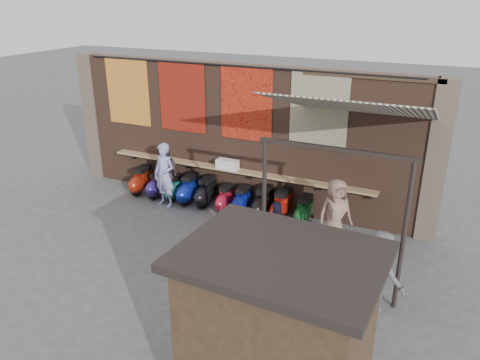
{
  "coord_description": "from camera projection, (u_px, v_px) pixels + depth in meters",
  "views": [
    {
      "loc": [
        5.37,
        -8.81,
        5.77
      ],
      "look_at": [
        0.71,
        1.2,
        1.33
      ],
      "focal_mm": 35.0,
      "sensor_mm": 36.0,
      "label": 1
    }
  ],
  "objects": [
    {
      "name": "awning_ledger",
      "position": [
        371.0,
        76.0,
        10.91
      ],
      "size": [
        3.3,
        0.08,
        0.12
      ],
      "primitive_type": "cube",
      "color": "#33261C",
      "rests_on": "brick_wall"
    },
    {
      "name": "scooter_stool_6",
      "position": [
        242.0,
        201.0,
        13.0
      ],
      "size": [
        0.36,
        0.81,
        0.77
      ],
      "primitive_type": null,
      "color": "navy",
      "rests_on": "ground"
    },
    {
      "name": "tapestry_redgold",
      "position": [
        128.0,
        92.0,
        14.04
      ],
      "size": [
        1.5,
        0.02,
        2.0
      ],
      "primitive_type": "cube",
      "color": "maroon",
      "rests_on": "brick_wall"
    },
    {
      "name": "stall_sign",
      "position": [
        303.0,
        272.0,
        7.08
      ],
      "size": [
        1.2,
        0.1,
        0.5
      ],
      "primitive_type": "cube",
      "rotation": [
        0.0,
        0.0,
        -0.05
      ],
      "color": "gold",
      "rests_on": "market_stall"
    },
    {
      "name": "pier_left",
      "position": [
        95.0,
        117.0,
        15.22
      ],
      "size": [
        0.5,
        0.5,
        4.0
      ],
      "primitive_type": "cube",
      "color": "#4C4238",
      "rests_on": "ground"
    },
    {
      "name": "tapestry_orange",
      "position": [
        246.0,
        104.0,
        12.51
      ],
      "size": [
        1.5,
        0.02,
        2.0
      ],
      "primitive_type": "cube",
      "color": "#B43016",
      "rests_on": "brick_wall"
    },
    {
      "name": "brick_wall",
      "position": [
        239.0,
        136.0,
        13.19
      ],
      "size": [
        10.0,
        0.4,
        4.0
      ],
      "primitive_type": "cube",
      "color": "brown",
      "rests_on": "ground"
    },
    {
      "name": "awning_post_left",
      "position": [
        264.0,
        210.0,
        9.76
      ],
      "size": [
        0.09,
        0.09,
        3.1
      ],
      "primitive_type": "cylinder",
      "color": "black",
      "rests_on": "ground"
    },
    {
      "name": "scooter_stool_2",
      "position": [
        175.0,
        187.0,
        13.95
      ],
      "size": [
        0.34,
        0.76,
        0.72
      ],
      "primitive_type": null,
      "color": "#1C7066",
      "rests_on": "ground"
    },
    {
      "name": "awning_post_right",
      "position": [
        404.0,
        237.0,
        8.66
      ],
      "size": [
        0.09,
        0.09,
        3.1
      ],
      "primitive_type": "cylinder",
      "color": "black",
      "rests_on": "ground"
    },
    {
      "name": "market_stall",
      "position": [
        278.0,
        339.0,
        6.54
      ],
      "size": [
        2.43,
        1.87,
        2.54
      ],
      "primitive_type": "cube",
      "rotation": [
        0.0,
        0.0,
        -0.05
      ],
      "color": "black",
      "rests_on": "ground"
    },
    {
      "name": "scooter_stool_5",
      "position": [
        226.0,
        198.0,
        13.21
      ],
      "size": [
        0.34,
        0.76,
        0.72
      ],
      "primitive_type": null,
      "color": "maroon",
      "rests_on": "ground"
    },
    {
      "name": "eating_counter",
      "position": [
        234.0,
        170.0,
        13.21
      ],
      "size": [
        8.0,
        0.32,
        0.05
      ],
      "primitive_type": "cube",
      "color": "#9E7A51",
      "rests_on": "brick_wall"
    },
    {
      "name": "scooter_stool_7",
      "position": [
        263.0,
        202.0,
        12.82
      ],
      "size": [
        0.4,
        0.88,
        0.84
      ],
      "primitive_type": null,
      "color": "black",
      "rests_on": "ground"
    },
    {
      "name": "shelf_box",
      "position": [
        227.0,
        164.0,
        13.2
      ],
      "size": [
        0.62,
        0.28,
        0.27
      ],
      "primitive_type": "cube",
      "color": "white",
      "rests_on": "eating_counter"
    },
    {
      "name": "shopper_tan",
      "position": [
        335.0,
        214.0,
        11.1
      ],
      "size": [
        1.01,
        0.99,
        1.76
      ],
      "primitive_type": "imported",
      "rotation": [
        0.0,
        0.0,
        0.74
      ],
      "color": "#896657",
      "rests_on": "ground"
    },
    {
      "name": "diner_right",
      "position": [
        166.0,
        174.0,
        13.59
      ],
      "size": [
        0.91,
        0.74,
        1.72
      ],
      "primitive_type": "imported",
      "rotation": [
        0.0,
        0.0,
        -0.12
      ],
      "color": "#2F242C",
      "rests_on": "ground"
    },
    {
      "name": "scooter_stool_9",
      "position": [
        304.0,
        211.0,
        12.38
      ],
      "size": [
        0.37,
        0.82,
        0.78
      ],
      "primitive_type": null,
      "color": "#0E4A1D",
      "rests_on": "ground"
    },
    {
      "name": "stall_shelf",
      "position": [
        300.0,
        321.0,
        7.42
      ],
      "size": [
        1.95,
        0.2,
        0.06
      ],
      "primitive_type": "cube",
      "rotation": [
        0.0,
        0.0,
        -0.05
      ],
      "color": "#473321",
      "rests_on": "market_stall"
    },
    {
      "name": "diner_left",
      "position": [
        164.0,
        175.0,
        13.29
      ],
      "size": [
        0.75,
        0.56,
        1.87
      ],
      "primitive_type": "imported",
      "rotation": [
        0.0,
        0.0,
        -0.18
      ],
      "color": "#8892C7",
      "rests_on": "ground"
    },
    {
      "name": "scooter_stool_0",
      "position": [
        142.0,
        180.0,
        14.35
      ],
      "size": [
        0.39,
        0.86,
        0.81
      ],
      "primitive_type": null,
      "color": "maroon",
      "rests_on": "ground"
    },
    {
      "name": "tapestry_sun",
      "position": [
        182.0,
        97.0,
        13.29
      ],
      "size": [
        1.5,
        0.02,
        2.0
      ],
      "primitive_type": "cube",
      "color": "red",
      "rests_on": "brick_wall"
    },
    {
      "name": "shopper_navy",
      "position": [
        277.0,
        233.0,
        10.5
      ],
      "size": [
        0.95,
        0.78,
        1.52
      ],
      "primitive_type": "imported",
      "rotation": [
        0.0,
        0.0,
        3.69
      ],
      "color": "black",
      "rests_on": "ground"
    },
    {
      "name": "scooter_stool_1",
      "position": [
        157.0,
        185.0,
        14.1
      ],
      "size": [
        0.35,
        0.79,
        0.75
      ],
      "primitive_type": null,
      "color": "navy",
      "rests_on": "ground"
    },
    {
      "name": "scooter_stool_8",
      "position": [
        282.0,
        206.0,
        12.62
      ],
      "size": [
        0.4,
        0.88,
        0.84
      ],
      "primitive_type": null,
      "color": "#B7180E",
      "rests_on": "ground"
    },
    {
      "name": "pier_right",
      "position": [
        437.0,
        162.0,
        11.15
      ],
      "size": [
        0.5,
        0.5,
        4.0
      ],
      "primitive_type": "cube",
      "color": "#4C4238",
      "rests_on": "ground"
    },
    {
      "name": "hang_rail",
      "position": [
        236.0,
        66.0,
        12.26
      ],
      "size": [
        9.5,
        0.06,
        0.06
      ],
      "primitive_type": "cylinder",
      "rotation": [
        0.0,
        1.57,
        0.0
      ],
      "color": "black",
      "rests_on": "brick_wall"
    },
    {
      "name": "scooter_stool_3",
      "position": [
        189.0,
        189.0,
        13.68
      ],
      "size": [
        0.4,
        0.89,
        0.85
      ],
      "primitive_type": null,
      "color": "navy",
      "rests_on": "ground"
    },
    {
      "name": "ground",
      "position": [
        194.0,
        241.0,
        11.66
      ],
      "size": [
        70.0,
        70.0,
        0.0
      ],
      "primitive_type": "plane",
      "color": "#474749",
      "rests_on": "ground"
    },
    {
      "name": "stall_roof",
      "position": [
        281.0,
        256.0,
        6.05
      ],
      "size": [
        2.72,
        2.15,
        0.12
      ],
      "primitive_type": "cube",
      "rotation": [
        0.0,
        0.0,
        -0.05
      ],
      "color": "black",
      "rests_on": "market_stall"
    },
    {
      "name": "scooter_stool_4",
      "position": [
        207.0,
        192.0,
        13.51
      ],
      "size": [
        0.39,
        0.87,
        0.83
      ],
      "primitive_type": null,
      "color": "black",
      "rests_on": "ground"
    },
    {
      "name": "awning_canvas",
      "position": [
        355.0,
        107.0,
        9.73
      ],
      "size": [
        3.2,
        3.28,
        0.97
      ],
      "primitive_type": "cube",
      "rotation": [
        -0.28,
        0.0,
        0.0
      ],
      "color": "beige",
      "rests_on": "brick_wall"
    },
    {
      "name": "shopper_grey",
      "position": [
        378.0,
        272.0,
        8.87
      ],
      "size": [
        1.23,
        0.93,
        1.68
      ],
      "primitive_type": "imported",
      "rotation": [
        0.0,
        0.0,
        2.83
      ],
      "color": "#4F4D52",
      "rests_on": "ground"
    },
    {
      "name": "awning_header",
      "position": [
        335.0,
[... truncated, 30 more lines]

